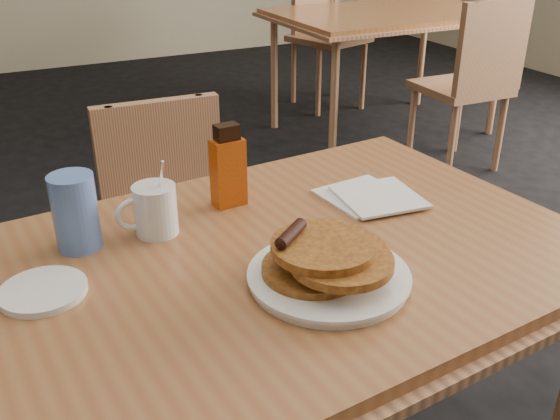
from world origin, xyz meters
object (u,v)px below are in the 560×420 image
object	(u,v)px
main_table	(276,271)
blue_tumbler	(75,212)
neighbor_table	(388,17)
pancake_plate	(328,266)
chair_neighbor_near	(475,72)
syrup_bottle	(228,168)
coffee_mug	(154,209)
chair_main_far	(173,217)
chair_neighbor_far	(322,20)

from	to	relation	value
main_table	blue_tumbler	size ratio (longest dim) A/B	8.75
neighbor_table	pancake_plate	distance (m)	3.02
neighbor_table	main_table	bearing A→B (deg)	-129.75
blue_tumbler	neighbor_table	bearing A→B (deg)	43.36
neighbor_table	chair_neighbor_near	bearing A→B (deg)	-89.28
main_table	syrup_bottle	bearing A→B (deg)	89.44
neighbor_table	blue_tumbler	world-z (taller)	blue_tumbler
main_table	coffee_mug	size ratio (longest dim) A/B	8.10
chair_main_far	chair_neighbor_near	bearing A→B (deg)	24.92
chair_neighbor_far	blue_tumbler	size ratio (longest dim) A/B	6.82
chair_main_far	neighbor_table	bearing A→B (deg)	42.02
chair_neighbor_far	blue_tumbler	world-z (taller)	chair_neighbor_far
chair_main_far	blue_tumbler	distance (m)	0.72
main_table	chair_main_far	world-z (taller)	chair_main_far
chair_neighbor_far	pancake_plate	bearing A→B (deg)	-137.43
syrup_bottle	pancake_plate	bearing A→B (deg)	-89.16
main_table	neighbor_table	distance (m)	2.94
pancake_plate	syrup_bottle	world-z (taller)	syrup_bottle
main_table	coffee_mug	bearing A→B (deg)	135.87
chair_main_far	blue_tumbler	bearing A→B (deg)	-119.41
chair_main_far	pancake_plate	size ratio (longest dim) A/B	2.96
coffee_mug	blue_tumbler	distance (m)	0.14
main_table	neighbor_table	size ratio (longest dim) A/B	0.92
chair_neighbor_far	coffee_mug	distance (m)	3.49
main_table	coffee_mug	distance (m)	0.26
chair_main_far	coffee_mug	size ratio (longest dim) A/B	5.25
chair_main_far	blue_tumbler	world-z (taller)	blue_tumbler
chair_neighbor_near	coffee_mug	xyz separation A→B (m)	(-2.07, -1.32, 0.26)
pancake_plate	syrup_bottle	distance (m)	0.36
main_table	chair_neighbor_far	distance (m)	3.53
syrup_bottle	blue_tumbler	world-z (taller)	syrup_bottle
chair_neighbor_far	pancake_plate	xyz separation A→B (m)	(-1.82, -3.13, 0.19)
syrup_bottle	blue_tumbler	distance (m)	0.32
chair_main_far	coffee_mug	bearing A→B (deg)	-106.85
pancake_plate	syrup_bottle	bearing A→B (deg)	95.03
neighbor_table	coffee_mug	world-z (taller)	coffee_mug
neighbor_table	blue_tumbler	xyz separation A→B (m)	(-2.20, -2.08, 0.11)
main_table	coffee_mug	xyz separation A→B (m)	(-0.18, 0.17, 0.09)
chair_main_far	chair_neighbor_far	size ratio (longest dim) A/B	0.83
main_table	pancake_plate	size ratio (longest dim) A/B	4.56
coffee_mug	chair_neighbor_far	bearing A→B (deg)	73.83
chair_neighbor_far	chair_neighbor_near	distance (m)	1.50
coffee_mug	blue_tumbler	xyz separation A→B (m)	(-0.14, 0.01, 0.02)
chair_main_far	main_table	bearing A→B (deg)	-88.85
pancake_plate	blue_tumbler	bearing A→B (deg)	138.33
chair_main_far	coffee_mug	distance (m)	0.66
pancake_plate	syrup_bottle	size ratio (longest dim) A/B	1.56
pancake_plate	chair_neighbor_near	bearing A→B (deg)	41.24
chair_neighbor_far	chair_neighbor_near	bearing A→B (deg)	-105.94
syrup_bottle	blue_tumbler	xyz separation A→B (m)	(-0.32, -0.04, -0.01)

